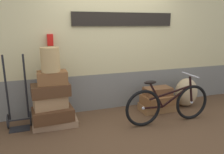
{
  "coord_description": "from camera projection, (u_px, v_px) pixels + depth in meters",
  "views": [
    {
      "loc": [
        -1.48,
        -3.4,
        1.69
      ],
      "look_at": [
        -0.22,
        0.2,
        0.79
      ],
      "focal_mm": 36.17,
      "sensor_mm": 36.0,
      "label": 1
    }
  ],
  "objects": [
    {
      "name": "ground",
      "position": [
        127.0,
        124.0,
        3.99
      ],
      "size": [
        9.2,
        5.2,
        0.06
      ],
      "primitive_type": "cube",
      "color": "#513823"
    },
    {
      "name": "wicker_basket",
      "position": [
        50.0,
        60.0,
        3.6
      ],
      "size": [
        0.3,
        0.3,
        0.39
      ],
      "primitive_type": "cylinder",
      "color": "tan",
      "rests_on": "suitcase_4"
    },
    {
      "name": "suitcase_5",
      "position": [
        157.0,
        107.0,
        4.51
      ],
      "size": [
        0.68,
        0.4,
        0.15
      ],
      "primitive_type": "cube",
      "rotation": [
        0.0,
        0.0,
        0.01
      ],
      "color": "olive",
      "rests_on": "ground"
    },
    {
      "name": "bicycle",
      "position": [
        168.0,
        104.0,
        3.9
      ],
      "size": [
        1.59,
        0.46,
        0.84
      ],
      "color": "black",
      "rests_on": "ground"
    },
    {
      "name": "station_building",
      "position": [
        112.0,
        49.0,
        4.49
      ],
      "size": [
        7.2,
        0.74,
        2.39
      ],
      "color": "slate",
      "rests_on": "ground"
    },
    {
      "name": "suitcase_4",
      "position": [
        52.0,
        78.0,
        3.69
      ],
      "size": [
        0.48,
        0.32,
        0.21
      ],
      "primitive_type": "cube",
      "rotation": [
        0.0,
        0.0,
        -0.02
      ],
      "color": "brown",
      "rests_on": "suitcase_3"
    },
    {
      "name": "suitcase_0",
      "position": [
        55.0,
        122.0,
        3.85
      ],
      "size": [
        0.74,
        0.45,
        0.11
      ],
      "primitive_type": "cube",
      "rotation": [
        0.0,
        0.0,
        -0.03
      ],
      "color": "#937051",
      "rests_on": "ground"
    },
    {
      "name": "suitcase_3",
      "position": [
        51.0,
        90.0,
        3.72
      ],
      "size": [
        0.63,
        0.39,
        0.2
      ],
      "primitive_type": "cube",
      "rotation": [
        0.0,
        0.0,
        0.06
      ],
      "color": "#4C2D19",
      "rests_on": "suitcase_2"
    },
    {
      "name": "suitcase_1",
      "position": [
        53.0,
        114.0,
        3.78
      ],
      "size": [
        0.68,
        0.48,
        0.2
      ],
      "primitive_type": "cube",
      "rotation": [
        0.0,
        0.0,
        0.06
      ],
      "color": "#4C2D19",
      "rests_on": "suitcase_0"
    },
    {
      "name": "suitcase_7",
      "position": [
        158.0,
        91.0,
        4.43
      ],
      "size": [
        0.54,
        0.3,
        0.15
      ],
      "primitive_type": "cube",
      "rotation": [
        0.0,
        0.0,
        -0.01
      ],
      "color": "brown",
      "rests_on": "suitcase_6"
    },
    {
      "name": "suitcase_6",
      "position": [
        158.0,
        100.0,
        4.43
      ],
      "size": [
        0.63,
        0.46,
        0.18
      ],
      "primitive_type": "cube",
      "rotation": [
        0.0,
        0.0,
        0.1
      ],
      "color": "brown",
      "rests_on": "suitcase_5"
    },
    {
      "name": "burlap_sack",
      "position": [
        186.0,
        92.0,
        4.72
      ],
      "size": [
        0.48,
        0.41,
        0.6
      ],
      "primitive_type": "ellipsoid",
      "color": "tan",
      "rests_on": "ground"
    },
    {
      "name": "suitcase_2",
      "position": [
        50.0,
        102.0,
        3.77
      ],
      "size": [
        0.57,
        0.38,
        0.22
      ],
      "primitive_type": "cube",
      "rotation": [
        0.0,
        0.0,
        0.1
      ],
      "color": "#9E754C",
      "rests_on": "suitcase_1"
    },
    {
      "name": "luggage_trolley",
      "position": [
        18.0,
        110.0,
        3.72
      ],
      "size": [
        0.37,
        0.34,
        1.23
      ],
      "color": "black",
      "rests_on": "ground"
    }
  ]
}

